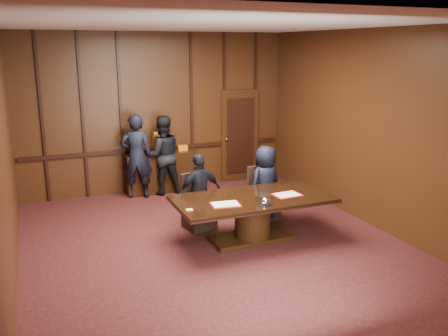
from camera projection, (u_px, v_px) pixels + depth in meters
name	position (u px, v px, depth m)	size (l,w,h in m)	color
room	(215.00, 141.00, 7.54)	(7.00, 7.04, 3.50)	black
sideboard	(162.00, 170.00, 10.62)	(1.60, 0.45, 1.54)	black
conference_table	(253.00, 211.00, 7.91)	(2.62, 1.32, 0.76)	black
folder_left	(225.00, 204.00, 7.46)	(0.50, 0.39, 0.02)	#9B170E
folder_right	(287.00, 195.00, 7.94)	(0.48, 0.36, 0.02)	#9B170E
inkstand	(265.00, 202.00, 7.43)	(0.20, 0.14, 0.12)	white
notepad	(189.00, 210.00, 7.21)	(0.10, 0.07, 0.01)	#F1DB75
chair_left	(198.00, 212.00, 8.51)	(0.56, 0.56, 0.99)	black
chair_right	(263.00, 203.00, 8.99)	(0.52, 0.52, 0.99)	black
signatory_left	(200.00, 192.00, 8.34)	(0.81, 0.34, 1.38)	black
signatory_right	(266.00, 183.00, 8.82)	(0.69, 0.45, 1.42)	black
witness_left	(136.00, 156.00, 10.09)	(0.67, 0.44, 1.83)	black
witness_right	(163.00, 155.00, 10.38)	(0.85, 0.66, 1.75)	black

